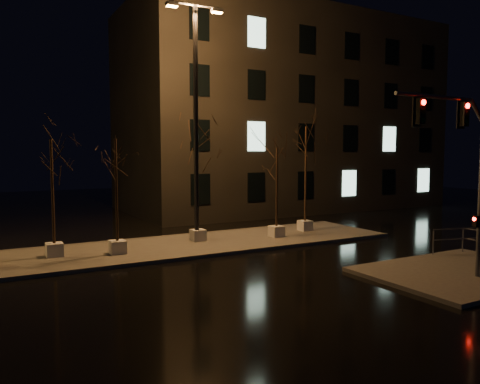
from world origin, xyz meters
TOP-DOWN VIEW (x-y plane):
  - ground at (0.00, 0.00)m, footprint 90.00×90.00m
  - median at (0.00, 6.00)m, footprint 22.00×5.00m
  - sidewalk_corner at (7.50, -3.50)m, footprint 7.00×5.00m
  - building at (14.00, 18.00)m, footprint 25.00×12.00m
  - tree_1 at (-5.22, 6.21)m, footprint 1.80×1.80m
  - tree_2 at (-2.78, 5.49)m, footprint 1.80×1.80m
  - tree_3 at (1.39, 6.47)m, footprint 1.80×1.80m
  - tree_4 at (5.37, 5.56)m, footprint 1.80×1.80m
  - tree_5 at (7.80, 6.40)m, footprint 1.80×1.80m
  - traffic_signal_mast at (6.23, -4.30)m, footprint 4.98×0.22m
  - streetlight_main at (1.30, 6.41)m, footprint 2.81×0.47m
  - guard_rail_a at (10.00, -1.50)m, footprint 2.44×0.67m

SIDE VIEW (x-z plane):
  - ground at x=0.00m, z-range 0.00..0.00m
  - median at x=0.00m, z-range 0.00..0.15m
  - sidewalk_corner at x=7.50m, z-range 0.00..0.15m
  - guard_rail_a at x=10.00m, z-range 0.32..1.40m
  - tree_4 at x=5.37m, z-range 1.36..6.04m
  - tree_1 at x=-5.22m, z-range 1.44..6.41m
  - tree_2 at x=-2.78m, z-range 1.45..6.45m
  - traffic_signal_mast at x=6.23m, z-range 1.10..7.19m
  - tree_3 at x=1.39m, z-range 1.57..7.06m
  - tree_5 at x=7.80m, z-range 1.67..7.53m
  - streetlight_main at x=1.30m, z-range 1.01..12.24m
  - building at x=14.00m, z-range 0.00..15.00m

